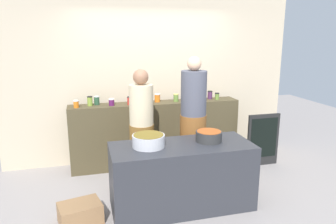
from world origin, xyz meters
The scene contains 23 objects.
ground centered at (0.00, 0.00, 0.00)m, with size 12.00×12.00×0.00m, color gray.
storefront_wall centered at (0.00, 1.45, 1.50)m, with size 4.80×0.12×3.00m, color #BDAB8F.
display_shelf centered at (0.00, 1.10, 0.52)m, with size 2.70×0.36×1.03m, color #453C26.
prep_table centered at (0.00, -0.30, 0.40)m, with size 1.70×0.70×0.80m, color #2B2C32.
preserve_jar_0 centered at (-1.21, 1.04, 1.09)m, with size 0.08×0.08×0.11m.
preserve_jar_1 centered at (-1.01, 1.12, 1.10)m, with size 0.08×0.08×0.14m.
preserve_jar_2 centered at (-0.91, 1.17, 1.10)m, with size 0.09×0.09×0.13m.
preserve_jar_3 centered at (-0.70, 1.05, 1.08)m, with size 0.09×0.09×0.11m.
preserve_jar_4 centered at (-0.42, 1.05, 1.09)m, with size 0.09×0.09×0.12m.
preserve_jar_5 centered at (-0.31, 1.05, 1.08)m, with size 0.09×0.09×0.10m.
preserve_jar_6 centered at (-0.15, 1.04, 1.09)m, with size 0.07×0.07×0.11m.
preserve_jar_7 centered at (0.03, 1.14, 1.10)m, with size 0.09×0.09×0.13m.
preserve_jar_8 centered at (0.33, 1.09, 1.09)m, with size 0.08×0.08×0.13m.
preserve_jar_9 centered at (0.57, 1.09, 1.10)m, with size 0.09×0.09×0.14m.
preserve_jar_10 centered at (0.81, 1.11, 1.10)m, with size 0.07×0.07×0.13m.
preserve_jar_11 centered at (0.94, 1.16, 1.10)m, with size 0.08×0.08×0.14m.
preserve_jar_12 centered at (1.04, 1.09, 1.09)m, with size 0.07×0.07×0.11m.
cooking_pot_left centered at (-0.40, -0.25, 0.87)m, with size 0.38×0.38×0.15m.
cooking_pot_center centered at (0.36, -0.25, 0.86)m, with size 0.32×0.32×0.13m.
cook_with_tongs centered at (-0.36, 0.40, 0.74)m, with size 0.34×0.34×1.64m.
cook_in_cap centered at (0.36, 0.33, 0.82)m, with size 0.37×0.37×1.80m.
bread_crate centered at (-1.21, -0.36, 0.12)m, with size 0.46×0.33×0.23m, color olive.
chalkboard_sign centered at (1.65, 0.60, 0.43)m, with size 0.54×0.05×0.85m.
Camera 1 is at (-1.08, -3.72, 2.07)m, focal length 34.13 mm.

